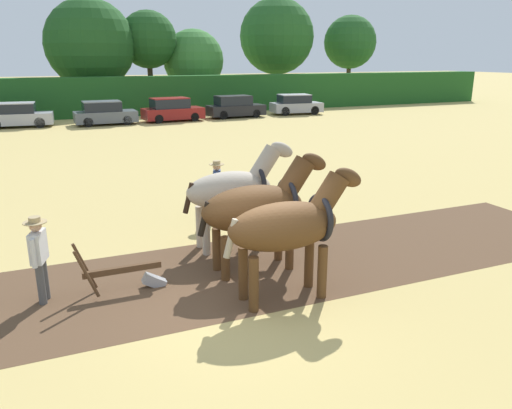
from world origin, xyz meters
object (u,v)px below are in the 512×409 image
object	(u,v)px
tree_far_right	(350,42)
parked_car_center	(172,110)
draft_horse_lead_right	(259,207)
tree_center_right	(194,60)
tree_center_left	(90,44)
parked_car_center_left	(104,113)
parked_car_center_right	(235,107)
parked_car_left	(17,115)
farmer_beside_team	(217,185)
plow	(130,275)
farmer_at_plow	(39,253)
tree_center	(148,40)
tree_right	(277,36)
parked_car_right	(296,105)
draft_horse_trail_left	(234,189)
draft_horse_lead_left	(289,226)

from	to	relation	value
tree_far_right	parked_car_center	bearing A→B (deg)	-154.29
tree_far_right	draft_horse_lead_right	bearing A→B (deg)	-125.89
tree_center_right	tree_center_left	bearing A→B (deg)	-175.04
parked_car_center_left	parked_car_center_right	world-z (taller)	parked_car_center_right
parked_car_left	farmer_beside_team	bearing A→B (deg)	-71.18
tree_center_right	parked_car_left	xyz separation A→B (m)	(-14.44, -8.98, -3.29)
parked_car_center_left	parked_car_left	bearing A→B (deg)	168.86
farmer_beside_team	parked_car_center	xyz separation A→B (m)	(4.34, 21.96, -0.18)
plow	farmer_at_plow	size ratio (longest dim) A/B	1.03
tree_center	tree_center_right	bearing A→B (deg)	7.76
tree_center	farmer_beside_team	distance (m)	32.00
tree_right	parked_car_center_left	bearing A→B (deg)	-148.84
farmer_at_plow	parked_car_center_left	xyz separation A→B (m)	(4.34, 25.29, -0.21)
tree_center_right	parked_car_center_left	xyz separation A→B (m)	(-9.19, -9.92, -3.30)
tree_far_right	parked_car_right	world-z (taller)	tree_far_right
draft_horse_lead_right	parked_car_center	distance (m)	26.00
tree_center	tree_right	distance (m)	12.66
parked_car_right	tree_center	bearing A→B (deg)	144.03
parked_car_right	parked_car_center_left	bearing A→B (deg)	-170.55
parked_car_right	farmer_beside_team	bearing A→B (deg)	-115.21
parked_car_center_right	plow	bearing A→B (deg)	-116.34
tree_far_right	parked_car_right	xyz separation A→B (m)	(-11.24, -9.74, -4.99)
tree_center_right	parked_car_right	bearing A→B (deg)	-60.34
parked_car_left	parked_car_center_right	world-z (taller)	parked_car_center_right
farmer_beside_team	parked_car_center_right	xyz separation A→B (m)	(9.19, 22.33, -0.19)
parked_car_center_left	tree_right	bearing A→B (deg)	30.20
tree_center_right	parked_car_center_right	bearing A→B (deg)	-88.61
tree_right	draft_horse_trail_left	size ratio (longest dim) A/B	3.50
draft_horse_lead_left	farmer_beside_team	xyz separation A→B (m)	(0.37, 5.03, -0.47)
tree_far_right	farmer_at_plow	distance (m)	46.84
draft_horse_lead_right	parked_car_center	xyz separation A→B (m)	(4.69, 25.57, -0.60)
tree_center	plow	bearing A→B (deg)	-102.86
parked_car_center_right	draft_horse_lead_left	bearing A→B (deg)	-110.35
draft_horse_trail_left	draft_horse_lead_left	bearing A→B (deg)	-90.15
draft_horse_trail_left	farmer_at_plow	world-z (taller)	draft_horse_trail_left
draft_horse_lead_right	tree_far_right	bearing A→B (deg)	54.88
draft_horse_lead_left	plow	world-z (taller)	draft_horse_lead_left
tree_far_right	plow	size ratio (longest dim) A/B	4.96
parked_car_center_right	parked_car_left	bearing A→B (deg)	176.94
tree_center_left	parked_car_center_right	bearing A→B (deg)	-44.17
parked_car_center	parked_car_right	world-z (taller)	parked_car_center
tree_center_right	tree_far_right	xyz separation A→B (m)	(16.58, 0.36, 1.69)
parked_car_center	tree_right	bearing A→B (deg)	34.95
parked_car_left	parked_car_center	bearing A→B (deg)	0.24
tree_far_right	parked_car_center_right	xyz separation A→B (m)	(-16.35, -9.84, -4.97)
tree_center_right	plow	world-z (taller)	tree_center_right
tree_far_right	draft_horse_lead_left	world-z (taller)	tree_far_right
tree_center_left	farmer_at_plow	bearing A→B (deg)	-97.89
draft_horse_trail_left	parked_car_left	xyz separation A→B (m)	(-5.15, 25.01, -0.65)
tree_right	parked_car_center_right	bearing A→B (deg)	-128.97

